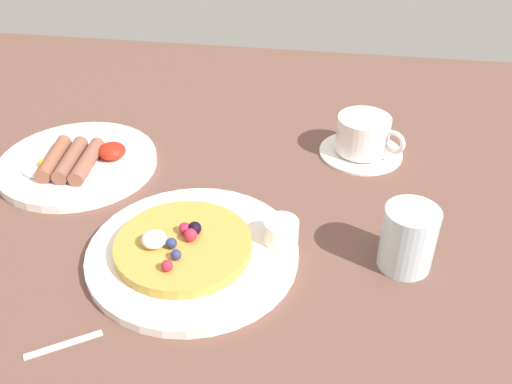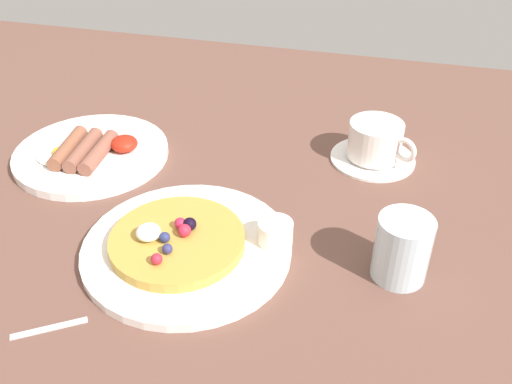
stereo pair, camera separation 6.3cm
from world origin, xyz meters
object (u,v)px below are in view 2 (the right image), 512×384
(syrup_ramekin, at_px, (275,232))
(breakfast_plate, at_px, (92,154))
(coffee_cup, at_px, (376,139))
(pancake_plate, at_px, (187,248))
(coffee_saucer, at_px, (373,157))
(water_glass, at_px, (402,248))

(syrup_ramekin, distance_m, breakfast_plate, 0.36)
(breakfast_plate, height_order, coffee_cup, coffee_cup)
(pancake_plate, relative_size, coffee_saucer, 1.98)
(pancake_plate, bearing_deg, water_glass, 6.00)
(coffee_saucer, relative_size, water_glass, 1.62)
(pancake_plate, relative_size, syrup_ramekin, 5.98)
(coffee_saucer, distance_m, water_glass, 0.26)
(pancake_plate, distance_m, coffee_saucer, 0.35)
(breakfast_plate, relative_size, coffee_cup, 2.27)
(pancake_plate, height_order, breakfast_plate, breakfast_plate)
(pancake_plate, xyz_separation_m, coffee_saucer, (0.21, 0.28, -0.00))
(pancake_plate, relative_size, water_glass, 3.21)
(coffee_saucer, bearing_deg, water_glass, -78.19)
(syrup_ramekin, bearing_deg, coffee_saucer, 68.17)
(pancake_plate, relative_size, coffee_cup, 2.48)
(syrup_ramekin, height_order, coffee_saucer, syrup_ramekin)
(coffee_saucer, bearing_deg, syrup_ramekin, -111.83)
(syrup_ramekin, xyz_separation_m, water_glass, (0.15, -0.01, 0.01))
(pancake_plate, distance_m, water_glass, 0.26)
(syrup_ramekin, bearing_deg, breakfast_plate, 157.16)
(coffee_saucer, relative_size, coffee_cup, 1.25)
(breakfast_plate, bearing_deg, coffee_saucer, 14.06)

